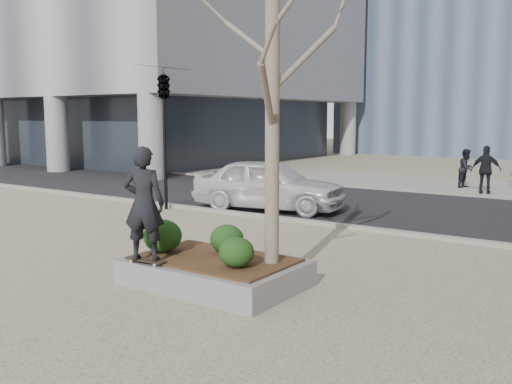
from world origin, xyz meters
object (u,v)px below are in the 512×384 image
Objects in this scene: police_car at (269,184)px; skateboard at (145,262)px; skateboarder at (144,203)px; planter at (215,272)px.

skateboard is at bearing -172.12° from police_car.
skateboarder is 8.59m from police_car.
police_car is at bearing 116.60° from planter.
skateboarder is (0.00, 0.00, 1.01)m from skateboard.
skateboard is (-0.82, -0.88, 0.26)m from planter.
planter is at bearing -157.96° from skateboarder.
planter is at bearing 42.41° from skateboard.
skateboarder is at bearing -132.94° from planter.
planter is 1.23m from skateboard.
skateboard reaches higher than planter.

